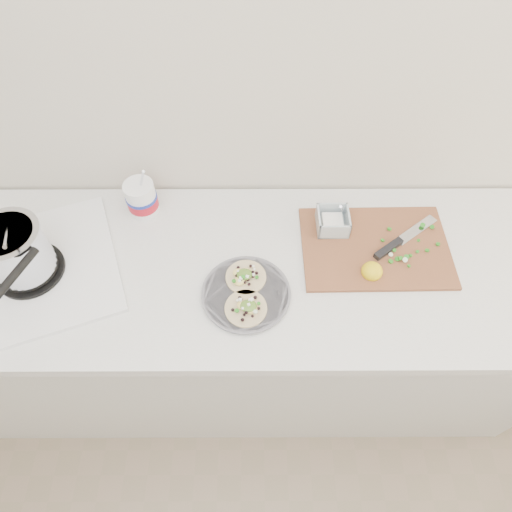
{
  "coord_description": "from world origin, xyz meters",
  "views": [
    {
      "loc": [
        0.16,
        0.64,
        2.07
      ],
      "look_at": [
        0.16,
        1.41,
        0.96
      ],
      "focal_mm": 32.0,
      "sensor_mm": 36.0,
      "label": 1
    }
  ],
  "objects_px": {
    "taco_plate": "(246,292)",
    "tub": "(142,197)",
    "stove": "(22,259)",
    "cutboard": "(373,242)"
  },
  "relations": [
    {
      "from": "taco_plate",
      "to": "tub",
      "type": "bearing_deg",
      "value": 135.86
    },
    {
      "from": "stove",
      "to": "cutboard",
      "type": "relative_size",
      "value": 1.34
    },
    {
      "from": "taco_plate",
      "to": "tub",
      "type": "xyz_separation_m",
      "value": [
        -0.34,
        0.33,
        0.05
      ]
    },
    {
      "from": "stove",
      "to": "cutboard",
      "type": "distance_m",
      "value": 1.06
    },
    {
      "from": "stove",
      "to": "taco_plate",
      "type": "relative_size",
      "value": 2.37
    },
    {
      "from": "stove",
      "to": "cutboard",
      "type": "xyz_separation_m",
      "value": [
        1.05,
        0.1,
        -0.06
      ]
    },
    {
      "from": "taco_plate",
      "to": "tub",
      "type": "distance_m",
      "value": 0.48
    },
    {
      "from": "taco_plate",
      "to": "cutboard",
      "type": "bearing_deg",
      "value": 24.32
    },
    {
      "from": "cutboard",
      "to": "tub",
      "type": "bearing_deg",
      "value": 167.8
    },
    {
      "from": "cutboard",
      "to": "stove",
      "type": "bearing_deg",
      "value": -175.14
    }
  ]
}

